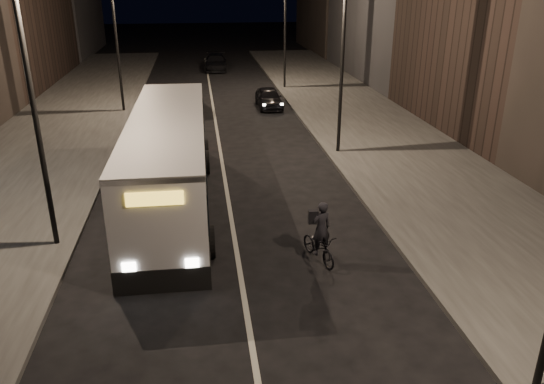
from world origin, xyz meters
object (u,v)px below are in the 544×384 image
object	(u,v)px
streetlight_right_mid	(337,39)
streetlight_right_far	(281,15)
streetlight_left_near	(38,77)
streetlight_left_far	(119,23)
car_near	(269,98)
city_bus	(169,157)
cyclist_on_bicycle	(319,241)
car_far	(216,62)
car_mid	(187,100)

from	to	relation	value
streetlight_right_mid	streetlight_right_far	bearing A→B (deg)	90.00
streetlight_left_near	streetlight_right_mid	bearing A→B (deg)	36.88
streetlight_right_mid	streetlight_left_far	xyz separation A→B (m)	(-10.66, 10.00, 0.00)
streetlight_right_mid	streetlight_right_far	size ratio (longest dim) A/B	1.00
streetlight_right_mid	car_near	size ratio (longest dim) A/B	2.15
streetlight_right_mid	streetlight_left_near	xyz separation A→B (m)	(-10.66, -8.00, 0.00)
city_bus	cyclist_on_bicycle	distance (m)	6.90
streetlight_right_far	streetlight_left_far	bearing A→B (deg)	-150.64
streetlight_right_far	cyclist_on_bicycle	bearing A→B (deg)	-96.41
streetlight_right_mid	streetlight_left_far	size ratio (longest dim) A/B	1.00
streetlight_left_near	cyclist_on_bicycle	xyz separation A→B (m)	(7.74, -2.03, -4.69)
streetlight_right_far	streetlight_left_far	xyz separation A→B (m)	(-10.66, -6.00, 0.00)
car_near	car_far	bearing A→B (deg)	99.53
car_near	car_far	xyz separation A→B (m)	(-2.80, 15.35, 0.05)
streetlight_right_far	cyclist_on_bicycle	size ratio (longest dim) A/B	4.06
streetlight_right_far	streetlight_left_far	world-z (taller)	same
city_bus	car_far	bearing A→B (deg)	85.06
city_bus	car_mid	size ratio (longest dim) A/B	2.78
streetlight_right_mid	car_mid	xyz separation A→B (m)	(-6.97, 9.80, -4.62)
car_mid	streetlight_left_far	bearing A→B (deg)	-8.62
city_bus	cyclist_on_bicycle	world-z (taller)	city_bus
streetlight_right_far	city_bus	xyz separation A→B (m)	(-7.43, -20.94, -3.54)
streetlight_left_far	city_bus	xyz separation A→B (m)	(3.23, -14.94, -3.54)
streetlight_left_near	car_mid	world-z (taller)	streetlight_left_near
cyclist_on_bicycle	city_bus	bearing A→B (deg)	113.34
car_mid	car_far	size ratio (longest dim) A/B	0.94
streetlight_right_far	car_far	world-z (taller)	streetlight_right_far
streetlight_left_far	streetlight_right_mid	bearing A→B (deg)	-43.16
streetlight_right_far	car_near	bearing A→B (deg)	-106.34
streetlight_right_far	car_far	xyz separation A→B (m)	(-4.53, 9.44, -4.67)
streetlight_right_mid	car_mid	distance (m)	12.88
streetlight_left_far	car_near	bearing A→B (deg)	0.59
streetlight_right_mid	streetlight_left_far	bearing A→B (deg)	136.84
streetlight_left_far	car_mid	bearing A→B (deg)	-3.14
cyclist_on_bicycle	streetlight_right_mid	bearing A→B (deg)	55.56
streetlight_left_near	car_mid	bearing A→B (deg)	78.28
streetlight_left_far	car_near	xyz separation A→B (m)	(8.93, 0.09, -4.72)
streetlight_left_near	streetlight_left_far	bearing A→B (deg)	90.00
cyclist_on_bicycle	car_far	world-z (taller)	cyclist_on_bicycle
city_bus	streetlight_left_far	bearing A→B (deg)	102.72
streetlight_left_near	city_bus	bearing A→B (deg)	43.44
car_near	streetlight_right_far	bearing A→B (deg)	72.86
car_mid	streetlight_left_near	bearing A→B (deg)	72.80
car_far	car_mid	bearing A→B (deg)	-96.48
streetlight_right_far	car_near	xyz separation A→B (m)	(-1.73, -5.91, -4.72)
streetlight_left_far	cyclist_on_bicycle	bearing A→B (deg)	-68.87
streetlight_left_far	cyclist_on_bicycle	xyz separation A→B (m)	(7.74, -20.03, -4.69)
car_near	city_bus	bearing A→B (deg)	-111.57
streetlight_left_far	car_mid	world-z (taller)	streetlight_left_far
streetlight_right_far	car_far	distance (m)	11.47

